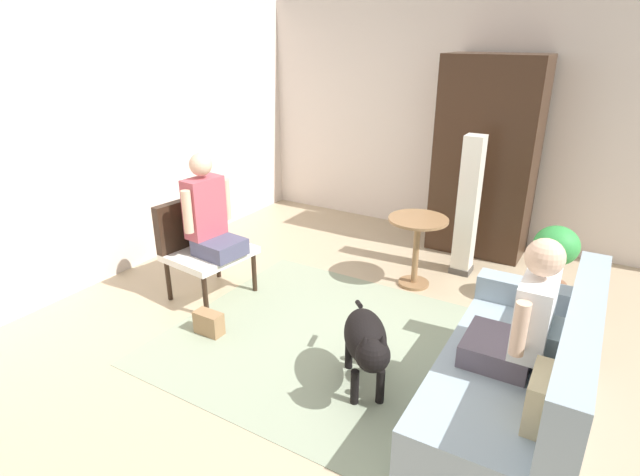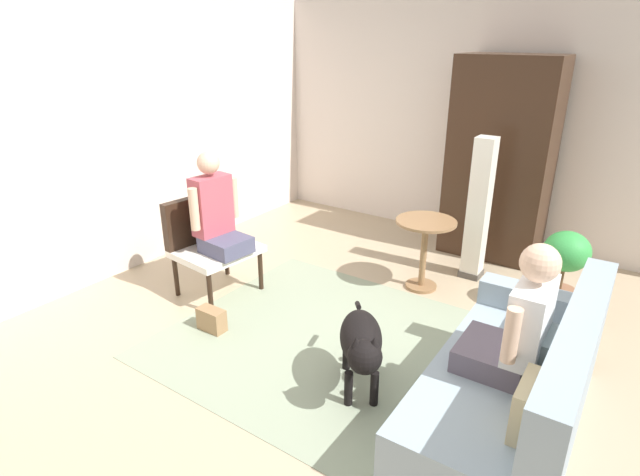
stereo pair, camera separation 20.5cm
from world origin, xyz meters
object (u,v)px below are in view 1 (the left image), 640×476
Objects in this scene: armchair at (200,240)px; person_on_couch at (523,318)px; potted_plant at (554,260)px; dog at (366,341)px; person_on_armchair at (209,214)px; armoire_cabinet at (486,158)px; column_lamp at (468,208)px; couch at (522,380)px; handbag at (209,323)px; round_end_table at (417,239)px.

person_on_couch is at bearing -6.29° from armchair.
person_on_couch is 1.09× the size of potted_plant.
dog is 1.03× the size of potted_plant.
armoire_cabinet is at bearing 53.60° from person_on_armchair.
potted_plant is (-0.03, 1.67, -0.29)m from person_on_couch.
potted_plant is 0.54× the size of column_lamp.
column_lamp is at bearing 43.21° from person_on_armchair.
person_on_armchair is 2.44m from column_lamp.
dog is (-0.94, -0.21, 0.08)m from couch.
person_on_armchair reaches higher than potted_plant.
armchair is 0.64× the size of column_lamp.
couch is 1.28× the size of column_lamp.
person_on_armchair is 1.17× the size of potted_plant.
armchair is 0.86m from handbag.
person_on_couch is at bearing -65.87° from column_lamp.
armoire_cabinet reaches higher than dog.
dog is 1.41m from handbag.
armchair is 3.09m from potted_plant.
couch is 2.37× the size of potted_plant.
dog is at bearing -167.18° from couch.
armoire_cabinet reaches higher than person_on_armchair.
person_on_couch is (2.81, -0.31, 0.22)m from armchair.
person_on_armchair reaches higher than person_on_couch.
armchair is at bearing 174.26° from couch.
dog is (1.92, -0.50, -0.13)m from armchair.
person_on_armchair is 0.42× the size of armoire_cabinet.
couch reaches higher than potted_plant.
potted_plant reaches higher than round_end_table.
armchair is 1.99m from round_end_table.
round_end_table is 1.67m from dog.
person_on_couch reaches higher than couch.
person_on_couch is 2.37m from handbag.
armoire_cabinet reaches higher than round_end_table.
couch reaches higher than handbag.
potted_plant is (1.16, 0.22, -0.02)m from round_end_table.
person_on_armchair reaches higher than dog.
handbag is (-1.35, -2.86, -0.94)m from armoire_cabinet.
person_on_armchair is at bearing 173.70° from person_on_couch.
potted_plant is (-0.08, 1.65, 0.14)m from couch.
round_end_table is (-1.19, 1.45, -0.27)m from person_on_couch.
person_on_armchair reaches higher than armchair.
column_lamp is at bearing 57.43° from handbag.
person_on_armchair is 3.73× the size of handbag.
handbag is (-1.39, -2.18, -0.59)m from column_lamp.
round_end_table is at bearing 129.21° from person_on_couch.
person_on_armchair is at bearing -141.81° from round_end_table.
person_on_couch is 3.48× the size of handbag.
armoire_cabinet reaches higher than handbag.
couch is 1.66m from potted_plant.
armoire_cabinet is at bearing 90.68° from dog.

